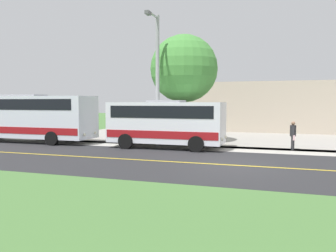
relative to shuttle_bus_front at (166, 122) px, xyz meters
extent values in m
plane|color=#477238|center=(4.52, 4.55, -1.58)|extent=(120.00, 120.00, 0.00)
cube|color=#28282B|center=(4.52, 4.55, -1.58)|extent=(8.00, 100.00, 0.01)
cube|color=#B2ADA3|center=(-0.68, 4.55, -1.58)|extent=(2.40, 100.00, 0.01)
cube|color=#9E9991|center=(-7.88, 7.55, -1.58)|extent=(14.00, 36.00, 0.01)
cube|color=gold|center=(4.52, 4.55, -1.57)|extent=(0.16, 100.00, 0.00)
cube|color=white|center=(0.00, 0.00, -0.03)|extent=(2.45, 6.87, 2.40)
cube|color=maroon|center=(0.00, 0.00, -0.68)|extent=(2.49, 6.73, 0.44)
cube|color=black|center=(0.00, 0.00, 0.62)|extent=(2.49, 6.18, 0.70)
cube|color=gray|center=(0.00, 0.00, 1.23)|extent=(1.47, 2.06, 0.12)
cylinder|color=black|center=(-1.22, 2.13, -1.13)|extent=(0.25, 0.90, 0.90)
cylinder|color=black|center=(1.22, 2.13, -1.13)|extent=(0.25, 0.90, 0.90)
cylinder|color=black|center=(-1.22, -2.13, -1.13)|extent=(0.25, 0.90, 0.90)
cylinder|color=black|center=(1.22, -2.13, -1.13)|extent=(0.25, 0.90, 0.90)
sphere|color=#F2EACC|center=(-0.67, 3.45, -0.88)|extent=(0.20, 0.20, 0.20)
sphere|color=#F2EACC|center=(0.67, 3.45, -0.88)|extent=(0.20, 0.20, 0.20)
cube|color=silver|center=(0.00, -10.55, 0.17)|extent=(2.44, 10.55, 2.81)
cube|color=maroon|center=(0.00, -10.55, -0.68)|extent=(2.48, 10.34, 0.44)
cube|color=black|center=(0.00, -10.55, 1.03)|extent=(2.48, 9.50, 0.70)
cube|color=gray|center=(0.00, -10.55, 1.64)|extent=(1.46, 3.17, 0.12)
cylinder|color=black|center=(-1.21, -7.28, -1.13)|extent=(0.25, 0.90, 0.90)
cylinder|color=black|center=(1.22, -7.28, -1.13)|extent=(0.25, 0.90, 0.90)
sphere|color=#F2EACC|center=(-0.67, -5.25, -0.88)|extent=(0.20, 0.20, 0.20)
sphere|color=#F2EACC|center=(0.68, -5.25, -0.88)|extent=(0.20, 0.20, 0.20)
cylinder|color=#262628|center=(-1.34, 7.25, -1.18)|extent=(0.18, 0.18, 0.80)
cylinder|color=#262628|center=(-1.14, 7.25, -1.18)|extent=(0.18, 0.18, 0.80)
cylinder|color=#262628|center=(-1.24, 7.25, -0.46)|extent=(0.34, 0.34, 0.64)
sphere|color=#8C664C|center=(-1.24, 7.25, -0.03)|extent=(0.22, 0.22, 0.22)
cylinder|color=#262628|center=(-1.42, 7.25, -0.43)|extent=(0.27, 0.10, 0.58)
cube|color=white|center=(-1.50, 7.30, -0.84)|extent=(0.20, 0.12, 0.28)
cylinder|color=#262628|center=(-1.06, 7.25, -0.43)|extent=(0.27, 0.10, 0.58)
cube|color=beige|center=(-0.98, 7.30, -0.84)|extent=(0.20, 0.12, 0.28)
cylinder|color=#9E9EA3|center=(-0.48, -0.73, 2.44)|extent=(0.24, 0.24, 8.05)
cylinder|color=#9E9EA3|center=(0.32, -0.73, 6.32)|extent=(1.60, 0.14, 0.14)
cube|color=#59595B|center=(1.12, -0.73, 6.22)|extent=(0.50, 0.24, 0.20)
cylinder|color=brown|center=(-2.88, 0.31, 0.07)|extent=(0.36, 0.36, 3.30)
sphere|color=#478C3D|center=(-2.88, 0.31, 3.43)|extent=(4.54, 4.54, 4.54)
cube|color=#B7A893|center=(-16.88, 8.37, 0.73)|extent=(10.00, 20.91, 4.61)
camera|label=1|loc=(19.38, 6.31, 1.20)|focal=36.23mm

